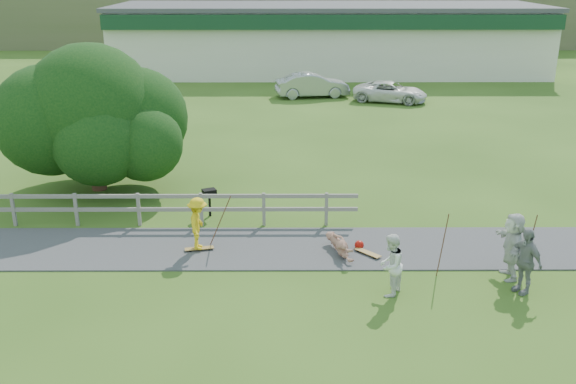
# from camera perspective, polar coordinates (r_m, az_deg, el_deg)

# --- Properties ---
(ground) EXTENTS (260.00, 260.00, 0.00)m
(ground) POSITION_cam_1_polar(r_m,az_deg,el_deg) (17.70, -2.47, -7.06)
(ground) COLOR #305217
(ground) RESTS_ON ground
(path) EXTENTS (34.00, 3.00, 0.04)m
(path) POSITION_cam_1_polar(r_m,az_deg,el_deg) (19.05, -2.31, -4.98)
(path) COLOR #3D3D3F
(path) RESTS_ON ground
(fence) EXTENTS (15.05, 0.10, 1.10)m
(fence) POSITION_cam_1_polar(r_m,az_deg,el_deg) (21.11, -14.79, -1.08)
(fence) COLOR #69655D
(fence) RESTS_ON ground
(strip_mall) EXTENTS (32.50, 10.75, 5.10)m
(strip_mall) POSITION_cam_1_polar(r_m,az_deg,el_deg) (51.15, 3.56, 13.50)
(strip_mall) COLOR beige
(strip_mall) RESTS_ON ground
(skater_rider) EXTENTS (0.58, 1.01, 1.55)m
(skater_rider) POSITION_cam_1_polar(r_m,az_deg,el_deg) (18.73, -7.99, -3.07)
(skater_rider) COLOR yellow
(skater_rider) RESTS_ON ground
(skater_fallen) EXTENTS (1.65, 0.81, 0.59)m
(skater_fallen) POSITION_cam_1_polar(r_m,az_deg,el_deg) (18.61, 4.64, -4.72)
(skater_fallen) COLOR #A8705D
(skater_fallen) RESTS_ON ground
(spectator_a) EXTENTS (0.93, 1.00, 1.64)m
(spectator_a) POSITION_cam_1_polar(r_m,az_deg,el_deg) (16.37, 9.10, -6.43)
(spectator_a) COLOR white
(spectator_a) RESTS_ON ground
(spectator_b) EXTENTS (0.85, 1.11, 1.75)m
(spectator_b) POSITION_cam_1_polar(r_m,az_deg,el_deg) (17.34, 20.32, -5.74)
(spectator_b) COLOR gray
(spectator_b) RESTS_ON ground
(spectator_d) EXTENTS (0.69, 1.75, 1.84)m
(spectator_d) POSITION_cam_1_polar(r_m,az_deg,el_deg) (17.99, 19.30, -4.53)
(spectator_d) COLOR silver
(spectator_d) RESTS_ON ground
(car_silver) EXTENTS (4.79, 2.31, 1.51)m
(car_silver) POSITION_cam_1_polar(r_m,az_deg,el_deg) (41.03, 2.16, 9.47)
(car_silver) COLOR #A1A3A8
(car_silver) RESTS_ON ground
(car_white) EXTENTS (4.85, 3.31, 1.23)m
(car_white) POSITION_cam_1_polar(r_m,az_deg,el_deg) (40.05, 9.08, 8.79)
(car_white) COLOR silver
(car_white) RESTS_ON ground
(tree) EXTENTS (7.55, 7.55, 3.85)m
(tree) POSITION_cam_1_polar(r_m,az_deg,el_deg) (24.46, -16.82, 4.51)
(tree) COLOR black
(tree) RESTS_ON ground
(bbq) EXTENTS (0.53, 0.48, 0.94)m
(bbq) POSITION_cam_1_polar(r_m,az_deg,el_deg) (21.43, -6.98, -0.95)
(bbq) COLOR black
(bbq) RESTS_ON ground
(longboard_rider) EXTENTS (0.87, 0.38, 0.09)m
(longboard_rider) POSITION_cam_1_polar(r_m,az_deg,el_deg) (19.02, -7.89, -5.11)
(longboard_rider) COLOR olive
(longboard_rider) RESTS_ON ground
(longboard_fallen) EXTENTS (0.74, 0.78, 0.10)m
(longboard_fallen) POSITION_cam_1_polar(r_m,az_deg,el_deg) (18.71, 7.10, -5.51)
(longboard_fallen) COLOR olive
(longboard_fallen) RESTS_ON ground
(helmet) EXTENTS (0.28, 0.28, 0.28)m
(helmet) POSITION_cam_1_polar(r_m,az_deg,el_deg) (19.05, 6.35, -4.70)
(helmet) COLOR #A41109
(helmet) RESTS_ON ground
(pole_rider) EXTENTS (0.03, 0.03, 1.71)m
(pole_rider) POSITION_cam_1_polar(r_m,az_deg,el_deg) (19.00, -6.05, -2.41)
(pole_rider) COLOR #573222
(pole_rider) RESTS_ON ground
(pole_spec_left) EXTENTS (0.03, 0.03, 1.81)m
(pole_spec_left) POSITION_cam_1_polar(r_m,az_deg,el_deg) (17.54, 13.58, -4.62)
(pole_spec_left) COLOR #573222
(pole_spec_left) RESTS_ON ground
(pole_spec_right) EXTENTS (0.03, 0.03, 1.86)m
(pole_spec_right) POSITION_cam_1_polar(r_m,az_deg,el_deg) (18.02, 20.62, -4.62)
(pole_spec_right) COLOR #573222
(pole_spec_right) RESTS_ON ground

